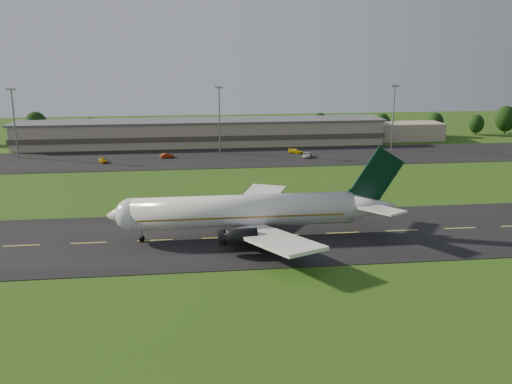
{
  "coord_description": "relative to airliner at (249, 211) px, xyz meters",
  "views": [
    {
      "loc": [
        -4.96,
        -93.72,
        32.54
      ],
      "look_at": [
        7.45,
        8.0,
        6.0
      ],
      "focal_mm": 40.0,
      "sensor_mm": 36.0,
      "label": 1
    }
  ],
  "objects": [
    {
      "name": "service_vehicle_d",
      "position": [
        22.92,
        76.33,
        -3.88
      ],
      "size": [
        4.92,
        4.27,
        1.36
      ],
      "primitive_type": "imported",
      "rotation": [
        0.0,
        0.0,
        0.95
      ],
      "color": "#DDBE0D",
      "rests_on": "apron"
    },
    {
      "name": "ground",
      "position": [
        -5.21,
        -0.0,
        -4.66
      ],
      "size": [
        360.0,
        360.0,
        0.0
      ],
      "primitive_type": "plane",
      "color": "#274210",
      "rests_on": "ground"
    },
    {
      "name": "service_vehicle_a",
      "position": [
        -34.14,
        68.96,
        -3.87
      ],
      "size": [
        3.12,
        4.39,
        1.39
      ],
      "primitive_type": "imported",
      "rotation": [
        0.0,
        0.0,
        0.41
      ],
      "color": "#C6A00B",
      "rests_on": "apron"
    },
    {
      "name": "light_mast_east",
      "position": [
        54.79,
        80.0,
        8.08
      ],
      "size": [
        2.4,
        1.2,
        20.35
      ],
      "color": "gray",
      "rests_on": "ground"
    },
    {
      "name": "service_vehicle_b",
      "position": [
        -16.3,
        73.97,
        -3.9
      ],
      "size": [
        4.24,
        2.76,
        1.32
      ],
      "primitive_type": "imported",
      "rotation": [
        0.0,
        0.0,
        1.94
      ],
      "color": "#A4290A",
      "rests_on": "apron"
    },
    {
      "name": "service_vehicle_c",
      "position": [
        25.0,
        69.76,
        -3.84
      ],
      "size": [
        4.0,
        5.73,
        1.45
      ],
      "primitive_type": "imported",
      "rotation": [
        0.0,
        0.0,
        -0.34
      ],
      "color": "silver",
      "rests_on": "apron"
    },
    {
      "name": "light_mast_west",
      "position": [
        -60.21,
        80.0,
        8.08
      ],
      "size": [
        2.4,
        1.2,
        20.35
      ],
      "color": "gray",
      "rests_on": "ground"
    },
    {
      "name": "taxiway",
      "position": [
        -5.21,
        -0.0,
        -4.61
      ],
      "size": [
        220.0,
        30.0,
        0.1
      ],
      "primitive_type": "cube",
      "color": "black",
      "rests_on": "ground"
    },
    {
      "name": "tree_line",
      "position": [
        19.36,
        105.63,
        0.44
      ],
      "size": [
        198.0,
        9.26,
        10.79
      ],
      "color": "black",
      "rests_on": "ground"
    },
    {
      "name": "light_mast_centre",
      "position": [
        -0.21,
        80.0,
        8.08
      ],
      "size": [
        2.4,
        1.2,
        20.35
      ],
      "color": "gray",
      "rests_on": "ground"
    },
    {
      "name": "terminal",
      "position": [
        1.19,
        96.18,
        -0.67
      ],
      "size": [
        145.0,
        16.0,
        8.4
      ],
      "color": "tan",
      "rests_on": "ground"
    },
    {
      "name": "apron",
      "position": [
        -5.21,
        72.0,
        -4.61
      ],
      "size": [
        260.0,
        30.0,
        0.1
      ],
      "primitive_type": "cube",
      "color": "black",
      "rests_on": "ground"
    },
    {
      "name": "airliner",
      "position": [
        0.0,
        0.0,
        0.0
      ],
      "size": [
        51.22,
        42.18,
        15.57
      ],
      "rotation": [
        0.0,
        0.0,
        0.0
      ],
      "color": "white",
      "rests_on": "ground"
    }
  ]
}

